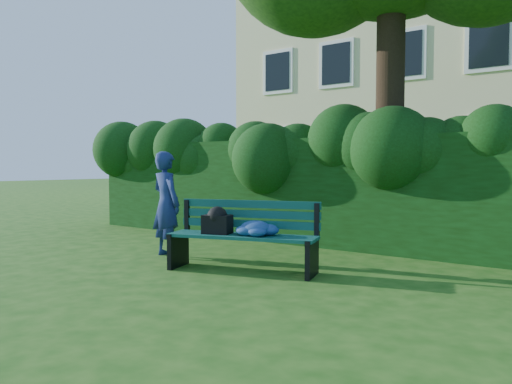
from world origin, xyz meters
The scene contains 5 objects.
ground centered at (0.00, 0.00, 0.00)m, with size 80.00×80.00×0.00m, color #1C5011.
apartment_building centered at (0.00, 13.99, 6.00)m, with size 16.00×8.08×12.00m.
hedge centered at (0.00, 2.20, 0.90)m, with size 10.00×1.00×1.80m.
park_bench centered at (0.55, -0.41, 0.50)m, with size 1.98×1.10×0.89m.
man_reading centered at (-1.02, -0.26, 0.78)m, with size 0.57×0.37×1.55m, color navy.
Camera 1 is at (4.46, -5.37, 1.34)m, focal length 35.00 mm.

